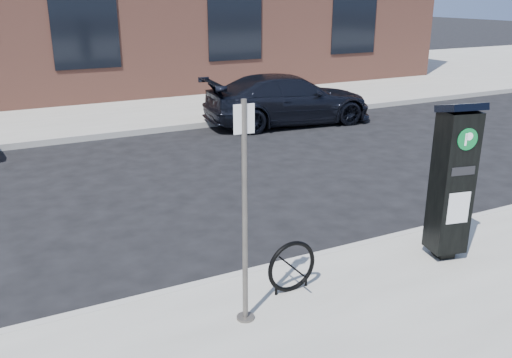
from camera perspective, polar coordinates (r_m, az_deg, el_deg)
ground at (r=7.18m, az=1.85°, el=-9.99°), size 120.00×120.00×0.00m
sidewalk_far at (r=20.02m, az=-17.90°, el=8.32°), size 60.00×12.00×0.15m
curb_near at (r=7.13m, az=1.94°, el=-9.54°), size 60.00×0.12×0.16m
curb_far at (r=14.27m, az=-13.80°, el=4.66°), size 60.00×0.12×0.16m
parking_kiosk at (r=7.33m, az=19.96°, el=-0.10°), size 0.56×0.51×2.09m
sign_pole at (r=5.47m, az=-1.19°, el=-4.05°), size 0.21×0.19×2.39m
bike_rack at (r=6.40m, az=3.78°, el=-9.20°), size 0.64×0.08×0.64m
car_dark at (r=15.19m, az=3.42°, el=8.38°), size 4.88×2.37×1.37m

